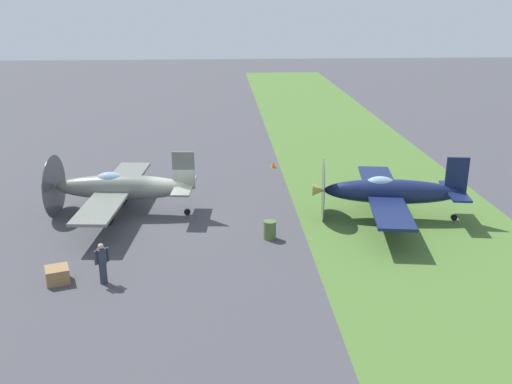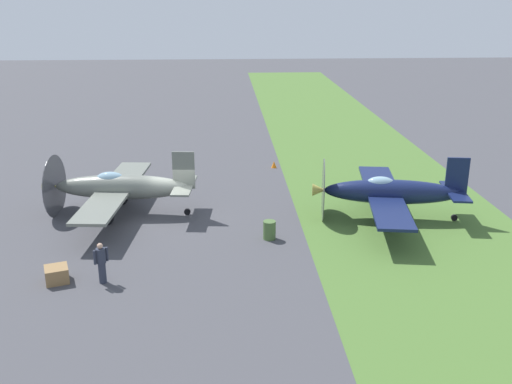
% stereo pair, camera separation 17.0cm
% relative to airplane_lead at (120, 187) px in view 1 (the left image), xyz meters
% --- Properties ---
extents(ground_plane, '(160.00, 160.00, 0.00)m').
position_rel_airplane_lead_xyz_m(ground_plane, '(-0.77, -2.91, -1.51)').
color(ground_plane, '#424247').
extents(grass_verge, '(120.00, 11.00, 0.01)m').
position_rel_airplane_lead_xyz_m(grass_verge, '(-0.77, -14.81, -1.50)').
color(grass_verge, '#476B2D').
rests_on(grass_verge, ground).
extents(airplane_lead, '(10.13, 8.02, 3.60)m').
position_rel_airplane_lead_xyz_m(airplane_lead, '(0.00, 0.00, 0.00)').
color(airplane_lead, slate).
rests_on(airplane_lead, ground).
extents(airplane_wingman, '(9.92, 7.88, 3.51)m').
position_rel_airplane_lead_xyz_m(airplane_wingman, '(-1.48, -13.89, -0.04)').
color(airplane_wingman, '#141E47').
rests_on(airplane_wingman, ground).
extents(ground_crew_chief, '(0.42, 0.53, 1.73)m').
position_rel_airplane_lead_xyz_m(ground_crew_chief, '(-7.83, -0.51, -0.59)').
color(ground_crew_chief, '#2D3342').
rests_on(ground_crew_chief, ground).
extents(fuel_drum, '(0.60, 0.60, 0.90)m').
position_rel_airplane_lead_xyz_m(fuel_drum, '(-3.76, -7.57, -1.06)').
color(fuel_drum, '#476633').
rests_on(fuel_drum, ground).
extents(supply_crate, '(1.14, 1.14, 0.64)m').
position_rel_airplane_lead_xyz_m(supply_crate, '(-7.63, 1.37, -1.19)').
color(supply_crate, olive).
rests_on(supply_crate, ground).
extents(runway_marker_cone, '(0.36, 0.36, 0.44)m').
position_rel_airplane_lead_xyz_m(runway_marker_cone, '(8.29, -8.83, -1.29)').
color(runway_marker_cone, orange).
rests_on(runway_marker_cone, ground).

